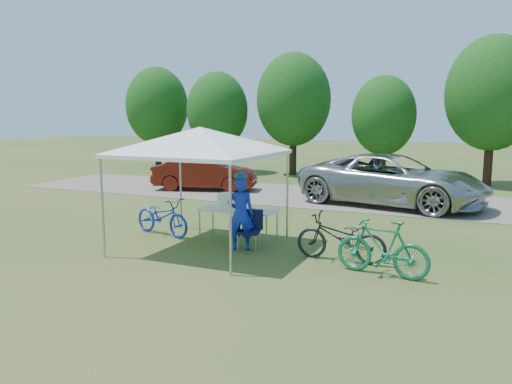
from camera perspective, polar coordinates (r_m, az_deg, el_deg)
ground at (r=11.47m, az=-6.20°, el=-6.35°), size 100.00×100.00×0.00m
gravel_strip at (r=18.66m, az=6.27°, el=-0.47°), size 24.00×5.00×0.02m
canopy at (r=11.08m, az=-6.42°, el=7.01°), size 4.53×4.53×3.00m
treeline at (r=24.33m, az=10.19°, el=9.90°), size 24.89×4.28×6.30m
folding_table at (r=11.94m, az=-2.06°, el=-2.16°), size 1.85×0.77×0.76m
folding_chair at (r=11.10m, az=-0.61°, el=-3.97°), size 0.55×0.57×0.90m
cooler at (r=12.01m, az=-3.10°, el=-1.01°), size 0.50×0.34×0.36m
ice_cream_cup at (r=11.70m, az=-0.27°, el=-2.02°), size 0.08×0.08×0.06m
cyclist at (r=11.05m, az=-1.76°, el=-2.54°), size 0.69×0.57×1.63m
bike_blue at (r=12.74m, az=-10.68°, el=-2.74°), size 1.91×1.05×0.95m
bike_green at (r=9.64m, az=14.25°, el=-6.20°), size 1.84×0.78×1.07m
bike_dark at (r=10.38m, az=9.63°, el=-5.19°), size 1.92×0.73×0.99m
minivan at (r=17.18m, az=15.36°, el=1.37°), size 6.57×4.03×1.70m
sedan at (r=20.11m, az=-5.86°, el=2.16°), size 4.32×2.50×1.35m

